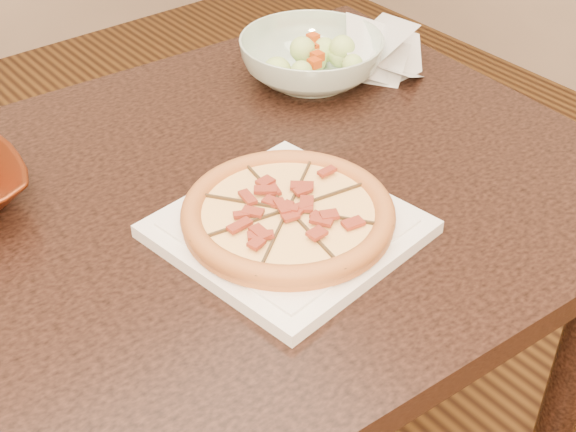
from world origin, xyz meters
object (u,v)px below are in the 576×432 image
object	(u,v)px
dining_table	(170,281)
plate	(288,228)
salad_bowl	(311,59)
pizza	(288,214)

from	to	relation	value
dining_table	plate	xyz separation A→B (m)	(0.11, -0.13, 0.12)
dining_table	salad_bowl	world-z (taller)	salad_bowl
dining_table	plate	bearing A→B (deg)	-50.76
pizza	salad_bowl	size ratio (longest dim) A/B	1.12
plate	salad_bowl	bearing A→B (deg)	46.13
dining_table	pizza	size ratio (longest dim) A/B	4.94
salad_bowl	dining_table	bearing A→B (deg)	-156.22
pizza	dining_table	bearing A→B (deg)	129.24
pizza	salad_bowl	xyz separation A→B (m)	(0.30, 0.31, 0.00)
plate	salad_bowl	size ratio (longest dim) A/B	1.31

